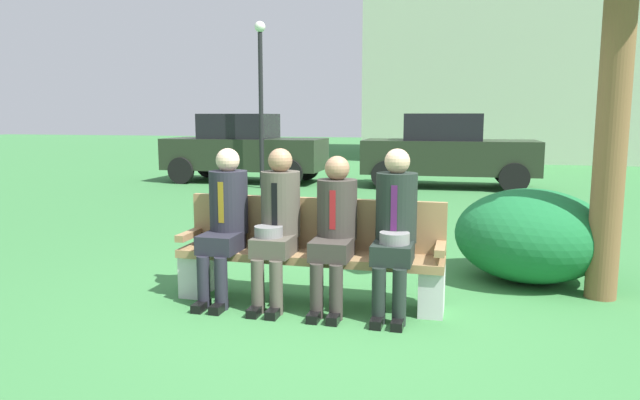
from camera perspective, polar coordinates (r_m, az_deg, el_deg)
ground_plane at (r=4.86m, az=1.69°, el=-11.10°), size 80.00×80.00×0.00m
park_bench at (r=5.05m, az=-0.96°, el=-5.20°), size 2.32×0.44×0.90m
seated_man_leftmost at (r=5.11m, az=-9.40°, el=-1.59°), size 0.34×0.72×1.34m
seated_man_centerleft at (r=4.94m, az=-4.26°, el=-1.87°), size 0.34×0.72×1.34m
seated_man_centerright at (r=4.81m, az=1.46°, el=-2.43°), size 0.34×0.72×1.29m
seated_man_rightmost at (r=4.72m, az=7.44°, el=-2.32°), size 0.34×0.72×1.35m
shrub_near_bench at (r=6.02m, az=20.20°, el=-3.30°), size 1.46×1.34×0.92m
parked_car_near at (r=14.41m, az=-7.55°, el=5.12°), size 3.92×1.75×1.68m
parked_car_far at (r=13.54m, az=12.55°, el=4.80°), size 3.95×1.81×1.68m
street_lamp at (r=13.09m, az=-5.90°, el=11.03°), size 0.24×0.24×3.69m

